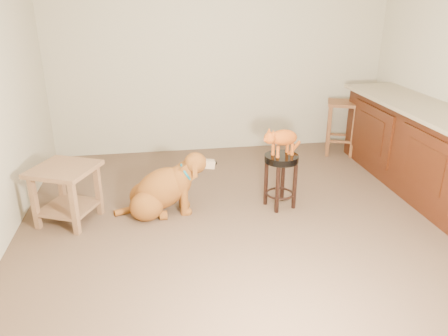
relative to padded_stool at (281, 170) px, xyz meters
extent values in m
cube|color=brown|center=(-0.30, -0.11, -0.40)|extent=(4.50, 4.00, 0.01)
cube|color=#B8B095|center=(-0.30, 1.89, 0.90)|extent=(4.50, 0.04, 2.60)
cube|color=#B8B095|center=(-0.30, -2.11, 0.90)|extent=(4.50, 0.04, 2.60)
cube|color=#421B0B|center=(1.65, 0.19, 0.05)|extent=(0.60, 2.50, 0.90)
cube|color=gray|center=(1.62, 0.19, 0.52)|extent=(0.70, 2.56, 0.04)
cube|color=black|center=(1.69, 0.19, -0.35)|extent=(0.52, 2.50, 0.10)
cube|color=#421B0B|center=(1.34, -0.36, 0.10)|extent=(0.02, 0.90, 0.62)
cube|color=#421B0B|center=(1.34, 0.74, 0.10)|extent=(0.02, 0.90, 0.62)
cube|color=#361509|center=(1.32, -0.36, 0.10)|extent=(0.02, 0.60, 0.40)
cube|color=#361509|center=(1.32, 0.74, 0.10)|extent=(0.02, 0.60, 0.40)
cylinder|color=black|center=(0.07, 0.13, -0.15)|extent=(0.04, 0.04, 0.49)
cylinder|color=black|center=(-0.13, 0.07, -0.15)|extent=(0.04, 0.04, 0.49)
cylinder|color=black|center=(0.13, -0.07, -0.15)|extent=(0.04, 0.04, 0.49)
cylinder|color=black|center=(-0.07, -0.13, -0.15)|extent=(0.04, 0.04, 0.49)
torus|color=black|center=(0.00, 0.00, -0.25)|extent=(0.36, 0.36, 0.02)
cylinder|color=black|center=(0.00, 0.00, 0.13)|extent=(0.34, 0.34, 0.07)
cube|color=brown|center=(1.46, 1.51, -0.06)|extent=(0.06, 0.06, 0.68)
cube|color=brown|center=(1.17, 1.62, -0.06)|extent=(0.06, 0.06, 0.68)
cube|color=brown|center=(1.34, 1.22, -0.06)|extent=(0.06, 0.06, 0.68)
cube|color=brown|center=(1.05, 1.34, -0.06)|extent=(0.06, 0.06, 0.68)
cube|color=brown|center=(1.26, 1.42, 0.30)|extent=(0.50, 0.50, 0.04)
cube|color=brown|center=(-1.81, 0.13, -0.14)|extent=(0.07, 0.07, 0.52)
cube|color=brown|center=(-2.18, 0.30, -0.14)|extent=(0.07, 0.07, 0.52)
cube|color=brown|center=(-1.98, -0.25, -0.14)|extent=(0.07, 0.07, 0.52)
cube|color=brown|center=(-2.36, -0.07, -0.14)|extent=(0.07, 0.07, 0.52)
cube|color=brown|center=(-2.08, 0.03, 0.14)|extent=(0.71, 0.71, 0.04)
cube|color=brown|center=(-2.08, 0.03, -0.25)|extent=(0.60, 0.60, 0.03)
ellipsoid|color=brown|center=(-1.36, 0.17, -0.26)|extent=(0.33, 0.27, 0.30)
ellipsoid|color=brown|center=(-1.35, -0.07, -0.26)|extent=(0.33, 0.27, 0.30)
cylinder|color=brown|center=(-1.20, 0.19, -0.36)|extent=(0.08, 0.09, 0.09)
cylinder|color=brown|center=(-1.19, -0.08, -0.36)|extent=(0.08, 0.09, 0.09)
ellipsoid|color=brown|center=(-1.20, 0.06, -0.14)|extent=(0.68, 0.37, 0.60)
ellipsoid|color=brown|center=(-1.02, 0.06, -0.06)|extent=(0.26, 0.28, 0.31)
cylinder|color=brown|center=(-0.99, 0.14, -0.22)|extent=(0.08, 0.08, 0.35)
cylinder|color=brown|center=(-0.98, -0.02, -0.22)|extent=(0.08, 0.08, 0.35)
sphere|color=brown|center=(-0.96, 0.14, -0.37)|extent=(0.09, 0.09, 0.09)
sphere|color=brown|center=(-0.95, -0.02, -0.37)|extent=(0.09, 0.09, 0.09)
cylinder|color=brown|center=(-0.95, 0.06, 0.03)|extent=(0.22, 0.16, 0.22)
ellipsoid|color=brown|center=(-0.85, 0.06, 0.11)|extent=(0.23, 0.21, 0.21)
cube|color=#9E8162|center=(-0.73, 0.07, 0.09)|extent=(0.15, 0.08, 0.10)
sphere|color=black|center=(-0.66, 0.07, 0.10)|extent=(0.05, 0.05, 0.05)
cube|color=brown|center=(-0.87, 0.16, 0.08)|extent=(0.05, 0.06, 0.16)
cube|color=brown|center=(-0.87, -0.03, 0.08)|extent=(0.05, 0.06, 0.16)
torus|color=#0E6374|center=(-0.95, 0.06, 0.02)|extent=(0.12, 0.20, 0.18)
cylinder|color=#D8BF4C|center=(-0.90, 0.06, -0.05)|extent=(0.01, 0.04, 0.04)
cylinder|color=brown|center=(-1.54, 0.09, -0.36)|extent=(0.28, 0.16, 0.06)
ellipsoid|color=#A14310|center=(0.02, 0.01, 0.35)|extent=(0.35, 0.24, 0.20)
cylinder|color=#A14310|center=(-0.09, 0.02, 0.22)|extent=(0.03, 0.03, 0.12)
sphere|color=#A14310|center=(-0.09, 0.02, 0.18)|extent=(0.04, 0.04, 0.04)
cylinder|color=#A14310|center=(-0.06, -0.06, 0.22)|extent=(0.03, 0.03, 0.12)
sphere|color=#A14310|center=(-0.06, -0.06, 0.18)|extent=(0.04, 0.04, 0.04)
cylinder|color=#A14310|center=(0.08, 0.07, 0.22)|extent=(0.03, 0.03, 0.12)
sphere|color=#A14310|center=(0.08, 0.07, 0.18)|extent=(0.04, 0.04, 0.04)
cylinder|color=#A14310|center=(0.10, -0.01, 0.22)|extent=(0.03, 0.03, 0.12)
sphere|color=#A14310|center=(0.10, -0.01, 0.18)|extent=(0.04, 0.04, 0.04)
sphere|color=#A14310|center=(-0.14, -0.05, 0.36)|extent=(0.11, 0.11, 0.11)
sphere|color=#A14310|center=(-0.19, -0.06, 0.35)|extent=(0.04, 0.04, 0.04)
sphere|color=brown|center=(-0.20, -0.07, 0.35)|extent=(0.02, 0.02, 0.02)
cone|color=#A14310|center=(-0.14, -0.01, 0.43)|extent=(0.06, 0.06, 0.05)
cone|color=#C66B60|center=(-0.14, -0.01, 0.42)|extent=(0.03, 0.03, 0.03)
cone|color=#A14310|center=(-0.12, -0.08, 0.43)|extent=(0.06, 0.06, 0.05)
cone|color=#C66B60|center=(-0.12, -0.08, 0.42)|extent=(0.03, 0.03, 0.03)
cylinder|color=#A14310|center=(0.15, 0.10, 0.19)|extent=(0.20, 0.19, 0.11)
camera|label=1|loc=(-1.23, -3.90, 1.66)|focal=35.00mm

